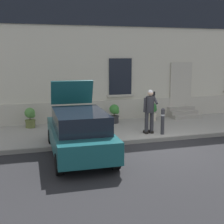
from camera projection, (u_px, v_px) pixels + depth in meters
ground_plane at (161, 149)px, 10.72m from camera, size 80.00×80.00×0.00m
sidewalk at (133, 129)px, 13.35m from camera, size 24.00×3.60×0.15m
curb_edge at (150, 140)px, 11.59m from camera, size 24.00×0.12×0.15m
building_facade at (116, 44)px, 15.02m from camera, size 24.00×1.52×7.50m
entrance_stoop at (183, 113)px, 15.53m from camera, size 1.43×0.96×0.48m
hatchback_car_teal at (79, 132)px, 9.85m from camera, size 1.87×4.10×2.34m
bollard_near_person at (163, 120)px, 12.05m from camera, size 0.15×0.15×1.04m
bollard_far_left at (85, 125)px, 11.19m from camera, size 0.15×0.15×1.04m
person_on_phone at (150, 109)px, 12.09m from camera, size 0.51×0.47×1.75m
planter_olive at (30, 117)px, 13.19m from camera, size 0.44×0.44×0.86m
planter_terracotta at (73, 114)px, 13.86m from camera, size 0.44×0.44×0.86m
planter_charcoal at (114, 113)px, 14.07m from camera, size 0.44×0.44×0.86m
planter_cream at (152, 111)px, 14.57m from camera, size 0.44×0.44×0.86m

